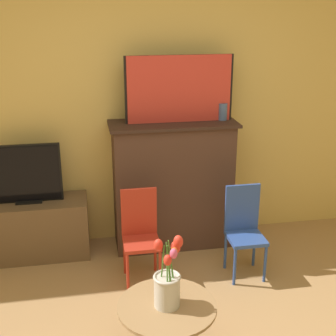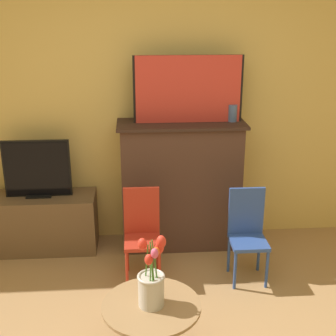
# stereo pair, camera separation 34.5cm
# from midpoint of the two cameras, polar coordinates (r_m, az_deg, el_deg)

# --- Properties ---
(wall_back) EXTENTS (8.00, 0.06, 2.70)m
(wall_back) POSITION_cam_midpoint_polar(r_m,az_deg,el_deg) (4.21, -5.54, 8.59)
(wall_back) COLOR #E0BC66
(wall_back) RESTS_ON ground
(fireplace_mantel) EXTENTS (1.11, 0.44, 1.17)m
(fireplace_mantel) POSITION_cam_midpoint_polar(r_m,az_deg,el_deg) (4.23, -1.77, -1.91)
(fireplace_mantel) COLOR #4C3328
(fireplace_mantel) RESTS_ON ground
(painting) EXTENTS (0.93, 0.03, 0.57)m
(painting) POSITION_cam_midpoint_polar(r_m,az_deg,el_deg) (4.01, -1.09, 9.59)
(painting) COLOR black
(painting) RESTS_ON fireplace_mantel
(mantel_candle) EXTENTS (0.08, 0.08, 0.15)m
(mantel_candle) POSITION_cam_midpoint_polar(r_m,az_deg,el_deg) (4.12, 4.30, 6.85)
(mantel_candle) COLOR #4C6699
(mantel_candle) RESTS_ON fireplace_mantel
(tv_stand) EXTENTS (0.97, 0.39, 0.52)m
(tv_stand) POSITION_cam_midpoint_polar(r_m,az_deg,el_deg) (4.37, -18.41, -7.10)
(tv_stand) COLOR brown
(tv_stand) RESTS_ON ground
(tv_monitor) EXTENTS (0.58, 0.12, 0.51)m
(tv_monitor) POSITION_cam_midpoint_polar(r_m,az_deg,el_deg) (4.18, -19.14, -0.80)
(tv_monitor) COLOR black
(tv_monitor) RESTS_ON tv_stand
(chair_red) EXTENTS (0.29, 0.29, 0.75)m
(chair_red) POSITION_cam_midpoint_polar(r_m,az_deg,el_deg) (3.79, -6.02, -7.69)
(chair_red) COLOR #B22D1E
(chair_red) RESTS_ON ground
(chair_blue) EXTENTS (0.29, 0.29, 0.75)m
(chair_blue) POSITION_cam_midpoint_polar(r_m,az_deg,el_deg) (3.87, 6.73, -7.14)
(chair_blue) COLOR #2D4C99
(chair_blue) RESTS_ON ground
(side_table) EXTENTS (0.60, 0.60, 0.43)m
(side_table) POSITION_cam_midpoint_polar(r_m,az_deg,el_deg) (3.01, -3.58, -18.70)
(side_table) COLOR #99754C
(side_table) RESTS_ON ground
(vase_tulips) EXTENTS (0.17, 0.21, 0.48)m
(vase_tulips) POSITION_cam_midpoint_polar(r_m,az_deg,el_deg) (2.82, -3.64, -13.90)
(vase_tulips) COLOR beige
(vase_tulips) RESTS_ON side_table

